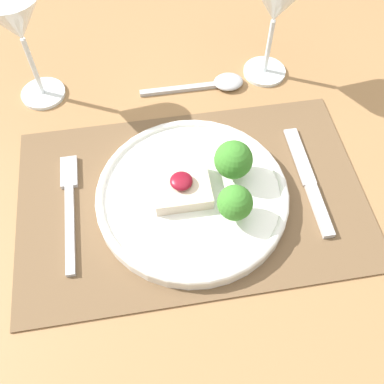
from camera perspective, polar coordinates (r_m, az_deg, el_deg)
ground_plane at (r=1.35m, az=-0.02°, el=-18.32°), size 8.00×8.00×0.00m
dining_table at (r=0.71m, az=-0.04°, el=-4.27°), size 1.52×1.08×0.77m
placemat at (r=0.64m, az=-0.05°, el=-0.64°), size 0.49×0.31×0.00m
dinner_plate at (r=0.62m, az=0.49°, el=-0.14°), size 0.27×0.27×0.08m
fork at (r=0.65m, az=-15.28°, el=-1.32°), size 0.02×0.19×0.01m
knife at (r=0.66m, az=14.85°, el=0.68°), size 0.02×0.19×0.01m
spoon at (r=0.78m, az=3.18°, el=13.60°), size 0.18×0.04×0.01m
wine_glass_near at (r=0.74m, az=10.64°, el=22.37°), size 0.09×0.09×0.18m
wine_glass_far at (r=0.72m, az=-21.40°, el=19.37°), size 0.09×0.09×0.18m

